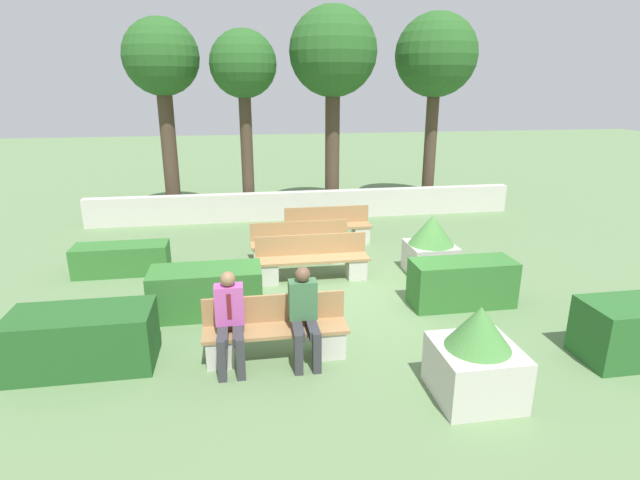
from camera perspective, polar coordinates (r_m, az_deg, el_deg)
name	(u,v)px	position (r m, az deg, el deg)	size (l,w,h in m)	color
ground_plane	(348,294)	(9.09, 3.24, -6.22)	(60.00, 60.00, 0.00)	#607F51
perimeter_wall	(307,205)	(14.05, -1.49, 4.03)	(11.87, 0.30, 0.77)	beige
bench_front	(276,335)	(7.03, -5.06, -10.76)	(1.98, 0.49, 0.85)	#A37A4C
bench_left_side	(328,230)	(11.82, 0.94, 1.19)	(2.03, 0.49, 0.85)	#A37A4C
bench_right_side	(312,263)	(9.64, -0.87, -2.60)	(2.17, 0.48, 0.85)	#A37A4C
bench_back	(301,247)	(10.56, -2.24, -0.82)	(2.09, 0.49, 0.85)	#A37A4C
person_seated_man	(230,317)	(6.72, -10.28, -8.66)	(0.38, 0.64, 1.32)	#333338
person_seated_woman	(304,311)	(6.76, -1.84, -8.16)	(0.38, 0.64, 1.32)	#333338
hedge_block_near_left	(122,259)	(10.72, -21.72, -2.04)	(1.82, 0.65, 0.59)	#33702D
hedge_block_near_right	(83,339)	(7.45, -25.46, -10.23)	(1.83, 0.87, 0.80)	#235623
hedge_block_mid_left	(207,291)	(8.43, -12.83, -5.73)	(1.80, 0.78, 0.78)	#33702D
hedge_block_mid_right	(639,330)	(8.21, 32.67, -8.69)	(1.60, 0.81, 0.83)	#286028
hedge_block_far_left	(462,283)	(8.87, 15.92, -4.74)	(1.75, 0.67, 0.80)	#33702D
planter_corner_left	(476,357)	(6.38, 17.43, -12.64)	(0.97, 0.97, 1.19)	beige
planter_corner_right	(431,245)	(10.09, 12.56, -0.56)	(0.90, 0.90, 1.20)	beige
tree_leftmost	(162,64)	(14.60, -17.65, 18.61)	(2.00, 2.00, 5.32)	#473828
tree_center_left	(243,70)	(14.06, -8.75, 18.65)	(1.77, 1.77, 5.03)	#473828
tree_center_right	(333,56)	(14.47, 1.49, 20.28)	(2.41, 2.41, 5.68)	#473828
tree_rightmost	(436,58)	(15.62, 13.11, 19.56)	(2.36, 2.36, 5.61)	#473828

